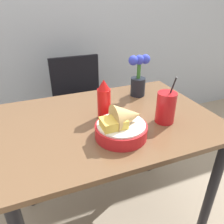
# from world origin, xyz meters

# --- Properties ---
(ground_plane) EXTENTS (12.00, 12.00, 0.00)m
(ground_plane) POSITION_xyz_m (0.00, 0.00, 0.00)
(ground_plane) COLOR gray
(dining_table) EXTENTS (1.03, 0.73, 0.75)m
(dining_table) POSITION_xyz_m (0.00, 0.00, 0.63)
(dining_table) COLOR brown
(dining_table) RESTS_ON ground_plane
(chair_far_window) EXTENTS (0.40, 0.40, 0.85)m
(chair_far_window) POSITION_xyz_m (0.02, 0.76, 0.51)
(chair_far_window) COLOR black
(chair_far_window) RESTS_ON ground_plane
(food_basket) EXTENTS (0.22, 0.22, 0.15)m
(food_basket) POSITION_xyz_m (-0.00, -0.16, 0.80)
(food_basket) COLOR red
(food_basket) RESTS_ON dining_table
(ketchup_bottle) EXTENTS (0.06, 0.06, 0.20)m
(ketchup_bottle) POSITION_xyz_m (-0.02, 0.01, 0.84)
(ketchup_bottle) COLOR red
(ketchup_bottle) RESTS_ON dining_table
(drink_cup) EXTENTS (0.09, 0.09, 0.23)m
(drink_cup) POSITION_xyz_m (0.23, -0.12, 0.82)
(drink_cup) COLOR red
(drink_cup) RESTS_ON dining_table
(flower_vase) EXTENTS (0.13, 0.09, 0.24)m
(flower_vase) POSITION_xyz_m (0.26, 0.20, 0.86)
(flower_vase) COLOR black
(flower_vase) RESTS_ON dining_table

